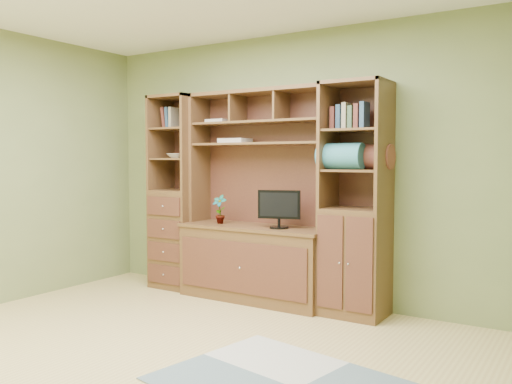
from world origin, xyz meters
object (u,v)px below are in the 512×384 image
Objects in this scene: center_hutch at (254,196)px; left_tower at (178,192)px; monitor at (279,202)px; right_tower at (355,200)px.

center_hutch is 1.00m from left_tower.
left_tower is 1.30m from monitor.
center_hutch is 1.00× the size of right_tower.
left_tower is (-1.00, 0.04, 0.00)m from center_hutch.
center_hutch and right_tower have the same top height.
left_tower is 1.00× the size of right_tower.
right_tower is at bearing 2.23° from center_hutch.
right_tower is at bearing 0.00° from left_tower.
monitor is (-0.73, -0.07, -0.05)m from right_tower.
right_tower is 0.73m from monitor.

